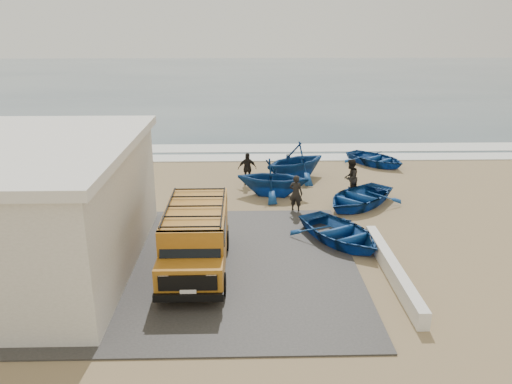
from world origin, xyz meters
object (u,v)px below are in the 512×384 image
object	(u,v)px
boat_near_left	(340,232)
boat_far_left	(295,161)
boat_mid_left	(273,178)
fisherman_middle	(350,178)
van	(196,236)
boat_near_right	(358,197)
fisherman_back	(247,168)
parapet	(393,270)
boat_far_right	(376,159)
building	(6,208)
fisherman_front	(296,193)

from	to	relation	value
boat_near_left	boat_far_left	world-z (taller)	boat_far_left
boat_mid_left	fisherman_middle	bearing A→B (deg)	-80.95
van	boat_near_right	world-z (taller)	van
fisherman_middle	boat_mid_left	bearing A→B (deg)	-61.09
boat_mid_left	fisherman_back	world-z (taller)	boat_mid_left
fisherman_middle	boat_near_left	bearing A→B (deg)	15.96
parapet	boat_far_right	bearing A→B (deg)	78.03
parapet	van	size ratio (longest dim) A/B	1.18
fisherman_back	boat_near_right	bearing A→B (deg)	-43.41
van	boat_far_right	size ratio (longest dim) A/B	1.39
boat_near_right	fisherman_middle	bearing A→B (deg)	139.25
fisherman_middle	parapet	bearing A→B (deg)	29.64
fisherman_middle	fisherman_back	distance (m)	5.25
building	fisherman_front	xyz separation A→B (m)	(9.97, 5.05, -1.34)
parapet	boat_mid_left	world-z (taller)	boat_mid_left
fisherman_front	boat_far_right	bearing A→B (deg)	-100.97
boat_near_right	boat_mid_left	size ratio (longest dim) A/B	1.20
boat_mid_left	fisherman_back	bearing A→B (deg)	44.28
fisherman_front	boat_far_left	bearing A→B (deg)	-70.07
parapet	fisherman_back	distance (m)	11.03
boat_mid_left	fisherman_front	xyz separation A→B (m)	(0.89, -2.11, -0.07)
boat_far_left	fisherman_middle	size ratio (longest dim) A/B	2.06
building	fisherman_back	xyz separation A→B (m)	(7.88, 9.00, -1.35)
boat_mid_left	boat_far_left	distance (m)	2.96
boat_mid_left	fisherman_back	distance (m)	2.21
fisherman_back	boat_far_left	bearing A→B (deg)	8.07
building	boat_mid_left	size ratio (longest dim) A/B	2.78
boat_near_right	fisherman_back	distance (m)	6.01
boat_mid_left	fisherman_back	size ratio (longest dim) A/B	2.08
boat_far_right	building	bearing A→B (deg)	-179.63
boat_near_right	boat_far_right	size ratio (longest dim) A/B	1.11
parapet	van	xyz separation A→B (m)	(-6.39, 0.78, 0.89)
building	boat_near_left	xyz separation A→B (m)	(11.30, 1.77, -1.76)
boat_far_right	van	bearing A→B (deg)	-164.74
boat_mid_left	fisherman_back	xyz separation A→B (m)	(-1.19, 1.85, -0.08)
parapet	boat_mid_left	xyz separation A→B (m)	(-3.42, 8.15, 0.62)
building	boat_far_left	size ratio (longest dim) A/B	2.53
van	fisherman_back	size ratio (longest dim) A/B	3.13
parapet	van	bearing A→B (deg)	173.01
boat_near_right	fisherman_front	distance (m)	2.96
parapet	fisherman_middle	xyz separation A→B (m)	(0.24, 8.00, 0.63)
van	fisherman_back	xyz separation A→B (m)	(1.77, 9.22, -0.36)
parapet	boat_near_right	world-z (taller)	boat_near_right
parapet	boat_near_right	bearing A→B (deg)	87.07
boat_near_left	fisherman_front	xyz separation A→B (m)	(-1.33, 3.28, 0.41)
boat_near_left	fisherman_back	world-z (taller)	fisherman_back
fisherman_back	building	bearing A→B (deg)	-140.37
boat_far_left	fisherman_back	distance (m)	2.65
boat_near_left	boat_near_right	size ratio (longest dim) A/B	0.96
van	fisherman_back	bearing A→B (deg)	79.07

